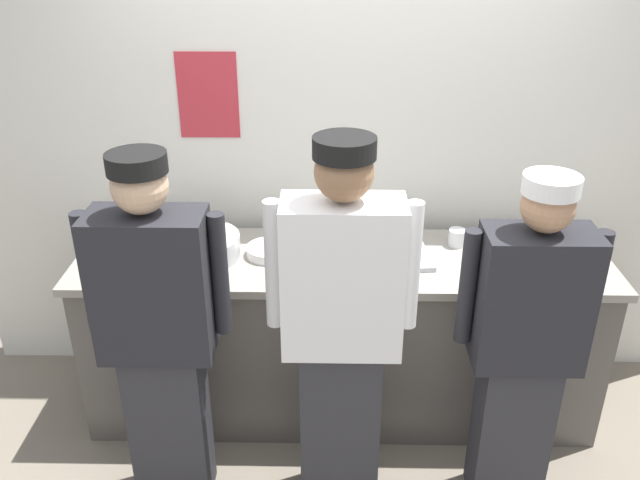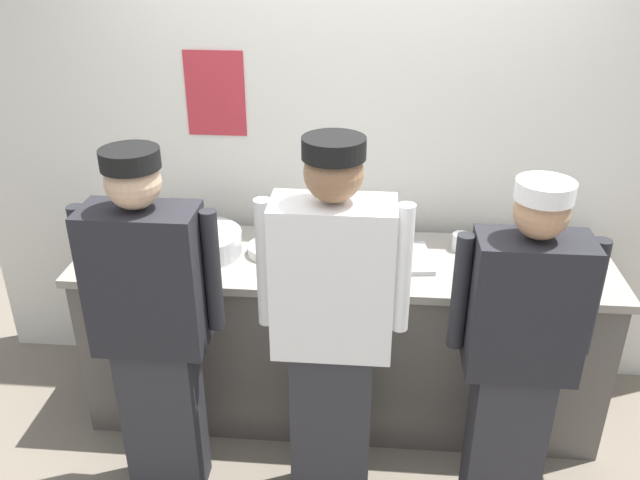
# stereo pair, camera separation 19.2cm
# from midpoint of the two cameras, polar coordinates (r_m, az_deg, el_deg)

# --- Properties ---
(ground_plane) EXTENTS (9.00, 9.00, 0.00)m
(ground_plane) POSITION_cam_midpoint_polar(r_m,az_deg,el_deg) (3.53, 0.16, -17.71)
(ground_plane) COLOR slate
(wall_back) EXTENTS (4.15, 0.11, 2.79)m
(wall_back) POSITION_cam_midpoint_polar(r_m,az_deg,el_deg) (3.52, 0.40, 8.83)
(wall_back) COLOR silver
(wall_back) RESTS_ON ground
(prep_counter) EXTENTS (2.64, 0.67, 0.92)m
(prep_counter) POSITION_cam_midpoint_polar(r_m,az_deg,el_deg) (3.51, 0.27, -8.20)
(prep_counter) COLOR #56514C
(prep_counter) RESTS_ON ground
(chef_near_left) EXTENTS (0.61, 0.24, 1.67)m
(chef_near_left) POSITION_cam_midpoint_polar(r_m,az_deg,el_deg) (2.88, -15.63, -7.62)
(chef_near_left) COLOR #2D2D33
(chef_near_left) RESTS_ON ground
(chef_center) EXTENTS (0.62, 0.24, 1.74)m
(chef_center) POSITION_cam_midpoint_polar(r_m,az_deg,el_deg) (2.75, -0.16, -7.40)
(chef_center) COLOR #2D2D33
(chef_center) RESTS_ON ground
(chef_far_right) EXTENTS (0.58, 0.24, 1.59)m
(chef_far_right) POSITION_cam_midpoint_polar(r_m,az_deg,el_deg) (2.89, 15.43, -8.55)
(chef_far_right) COLOR #2D2D33
(chef_far_right) RESTS_ON ground
(plate_stack_front) EXTENTS (0.23, 0.23, 0.05)m
(plate_stack_front) POSITION_cam_midpoint_polar(r_m,az_deg,el_deg) (3.31, -6.03, -0.96)
(plate_stack_front) COLOR white
(plate_stack_front) RESTS_ON prep_counter
(mixing_bowl_steel) EXTENTS (0.40, 0.40, 0.11)m
(mixing_bowl_steel) POSITION_cam_midpoint_polar(r_m,az_deg,el_deg) (3.34, -11.93, -0.55)
(mixing_bowl_steel) COLOR #B7BABF
(mixing_bowl_steel) RESTS_ON prep_counter
(sheet_tray) EXTENTS (0.50, 0.37, 0.02)m
(sheet_tray) POSITION_cam_midpoint_polar(r_m,az_deg,el_deg) (3.27, 3.71, -1.46)
(sheet_tray) COLOR #B7BABF
(sheet_tray) RESTS_ON prep_counter
(squeeze_bottle_primary) EXTENTS (0.06, 0.06, 0.18)m
(squeeze_bottle_primary) POSITION_cam_midpoint_polar(r_m,az_deg,el_deg) (3.07, -1.13, -1.79)
(squeeze_bottle_primary) COLOR #E5E066
(squeeze_bottle_primary) RESTS_ON prep_counter
(ramekin_green_sauce) EXTENTS (0.10, 0.10, 0.04)m
(ramekin_green_sauce) POSITION_cam_midpoint_polar(r_m,az_deg,el_deg) (3.19, 11.58, -2.46)
(ramekin_green_sauce) COLOR white
(ramekin_green_sauce) RESTS_ON prep_counter
(ramekin_yellow_sauce) EXTENTS (0.10, 0.10, 0.05)m
(ramekin_yellow_sauce) POSITION_cam_midpoint_polar(r_m,az_deg,el_deg) (3.35, 19.57, -2.09)
(ramekin_yellow_sauce) COLOR white
(ramekin_yellow_sauce) RESTS_ON prep_counter
(deli_cup) EXTENTS (0.09, 0.09, 0.09)m
(deli_cup) POSITION_cam_midpoint_polar(r_m,az_deg,el_deg) (3.43, 10.18, 0.19)
(deli_cup) COLOR white
(deli_cup) RESTS_ON prep_counter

